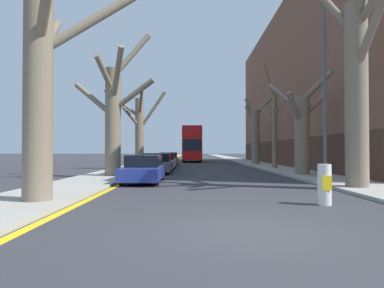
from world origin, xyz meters
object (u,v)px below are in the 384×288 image
street_tree_right_2 (273,126)px  parked_car_2 (163,161)px  street_tree_left_0 (42,80)px  double_decker_bus (191,143)px  lamp_post (321,77)px  parked_car_0 (143,169)px  street_tree_right_3 (255,132)px  parked_car_3 (168,159)px  street_tree_left_2 (138,128)px  street_tree_left_1 (113,113)px  traffic_bollard (323,185)px  street_tree_right_0 (356,80)px  parked_car_1 (157,164)px  street_tree_right_1 (301,128)px

street_tree_right_2 → parked_car_2: bearing=175.7°
street_tree_left_0 → double_decker_bus: 36.79m
street_tree_left_0 → lamp_post: bearing=28.5°
street_tree_right_2 → parked_car_0: 14.84m
street_tree_right_3 → parked_car_2: (-8.99, -7.06, -2.78)m
double_decker_bus → parked_car_3: double_decker_bus is taller
street_tree_right_3 → lamp_post: (-0.74, -20.19, 1.45)m
street_tree_left_2 → lamp_post: (10.30, -12.65, 1.52)m
street_tree_right_3 → double_decker_bus: (-6.64, 10.75, -0.82)m
street_tree_left_1 → parked_car_3: street_tree_left_1 is taller
parked_car_0 → traffic_bollard: bearing=-48.2°
street_tree_right_0 → parked_car_0: size_ratio=2.21×
parked_car_0 → traffic_bollard: parked_car_0 is taller
street_tree_right_2 → street_tree_right_0: bearing=-90.9°
street_tree_left_2 → street_tree_right_2: size_ratio=0.79×
street_tree_left_2 → street_tree_right_2: (11.09, -0.20, 0.21)m
street_tree_left_2 → parked_car_0: street_tree_left_2 is taller
street_tree_left_2 → traffic_bollard: bearing=-66.2°
parked_car_1 → parked_car_2: 5.29m
street_tree_left_0 → parked_car_1: (2.00, 13.42, -2.94)m
street_tree_right_3 → parked_car_1: (-8.99, -12.35, -2.77)m
street_tree_right_1 → lamp_post: (-0.67, -5.09, 2.00)m
parked_car_2 → parked_car_3: parked_car_3 is taller
street_tree_left_0 → parked_car_3: street_tree_left_0 is taller
parked_car_1 → lamp_post: lamp_post is taller
street_tree_right_1 → parked_car_1: 9.60m
street_tree_left_0 → traffic_bollard: street_tree_left_0 is taller
parked_car_1 → parked_car_3: (-0.00, 11.12, -0.00)m
street_tree_right_0 → lamp_post: street_tree_right_0 is taller
street_tree_left_2 → parked_car_1: 5.88m
parked_car_1 → traffic_bollard: parked_car_1 is taller
street_tree_left_2 → double_decker_bus: 18.83m
street_tree_left_0 → parked_car_0: street_tree_left_0 is taller
street_tree_left_2 → parked_car_3: 7.16m
street_tree_right_1 → street_tree_right_2: (0.12, 7.37, 0.69)m
double_decker_bus → street_tree_right_2: bearing=-70.1°
street_tree_right_0 → parked_car_0: 10.05m
parked_car_0 → parked_car_2: (0.00, 12.08, 0.00)m
double_decker_bus → parked_car_2: 18.08m
street_tree_left_2 → street_tree_right_0: bearing=-53.7°
parked_car_0 → parked_car_2: 12.08m
parked_car_2 → street_tree_left_2: bearing=-166.8°
street_tree_right_3 → traffic_bollard: size_ratio=6.38×
street_tree_left_1 → parked_car_1: street_tree_left_1 is taller
street_tree_right_3 → parked_car_2: 11.77m
street_tree_right_0 → traffic_bollard: (-2.71, -3.64, -3.73)m
street_tree_right_1 → double_decker_bus: size_ratio=0.60×
street_tree_left_1 → lamp_post: lamp_post is taller
double_decker_bus → parked_car_3: 12.36m
parked_car_3 → street_tree_right_1: bearing=-57.3°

